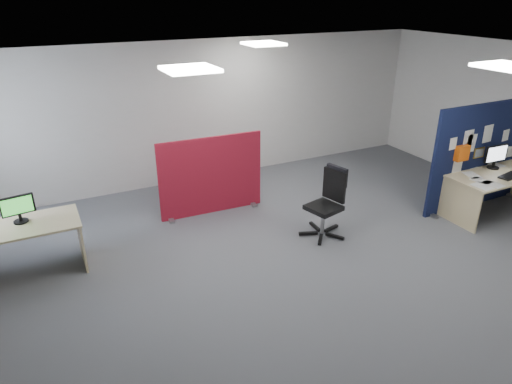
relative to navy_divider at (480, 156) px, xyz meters
name	(u,v)px	position (x,y,z in m)	size (l,w,h in m)	color
floor	(311,255)	(-3.46, -0.17, -0.92)	(9.00, 9.00, 0.00)	#575A5F
ceiling	(322,64)	(-3.46, -0.17, 1.78)	(9.00, 7.00, 0.02)	white
wall_back	(217,110)	(-3.46, 3.33, 0.43)	(9.00, 0.02, 2.70)	silver
ceiling_lights	(315,58)	(-3.13, 0.50, 1.75)	(4.10, 4.10, 0.04)	white
navy_divider	(480,156)	(0.00, 0.00, 0.00)	(2.23, 0.30, 1.84)	#0D1632
main_desk	(498,181)	(0.12, -0.35, -0.35)	(1.92, 0.85, 0.73)	#D2BD87
monitor_main	(496,156)	(0.16, -0.18, 0.04)	(0.47, 0.19, 0.41)	black
keyboard	(510,176)	(0.07, -0.56, -0.17)	(0.45, 0.18, 0.03)	black
red_divider	(211,176)	(-4.22, 1.79, -0.26)	(1.79, 0.30, 1.34)	maroon
second_desk	(20,237)	(-7.14, 1.19, -0.37)	(1.51, 0.76, 0.73)	#D2BD87
monitor_second	(18,208)	(-7.09, 1.25, 0.02)	(0.41, 0.19, 0.37)	black
office_chair	(329,198)	(-2.88, 0.29, -0.31)	(0.71, 0.69, 1.06)	black
desk_papers	(499,176)	(-0.08, -0.47, -0.19)	(1.52, 0.89, 0.00)	white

